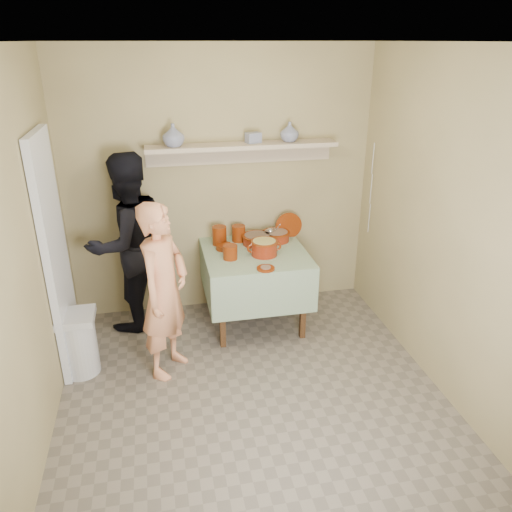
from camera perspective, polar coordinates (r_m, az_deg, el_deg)
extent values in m
plane|color=#72675A|center=(4.02, 0.09, -17.02)|extent=(3.50, 3.50, 0.00)
cube|color=silver|center=(4.34, -21.89, -0.09)|extent=(0.06, 0.70, 2.00)
cylinder|color=#651B01|center=(4.88, -4.20, 2.34)|extent=(0.14, 0.14, 0.19)
cylinder|color=#651B01|center=(4.96, -2.00, 2.60)|extent=(0.13, 0.13, 0.16)
cylinder|color=#651B01|center=(4.56, -2.96, 0.45)|extent=(0.13, 0.13, 0.13)
cylinder|color=#651B01|center=(4.79, -3.62, 1.05)|extent=(0.16, 0.16, 0.05)
cylinder|color=#651B01|center=(5.07, 3.75, 3.49)|extent=(0.27, 0.04, 0.27)
imported|color=navy|center=(4.86, 3.85, 13.98)|extent=(0.18, 0.18, 0.18)
imported|color=navy|center=(4.66, -9.43, 13.46)|extent=(0.28, 0.28, 0.20)
cube|color=navy|center=(4.79, -0.32, 13.37)|extent=(0.16, 0.13, 0.10)
imported|color=#E59063|center=(4.10, -10.44, -3.96)|extent=(0.59, 0.65, 1.50)
imported|color=black|center=(4.82, -14.38, 1.38)|extent=(1.05, 1.01, 1.71)
cube|color=tan|center=(4.97, -4.11, 8.14)|extent=(3.00, 0.02, 2.60)
cube|color=tan|center=(1.90, 11.79, -20.65)|extent=(3.00, 0.02, 2.60)
cube|color=tan|center=(3.38, -25.82, -1.81)|extent=(0.02, 3.50, 2.60)
cube|color=tan|center=(3.90, 22.37, 2.03)|extent=(0.02, 3.50, 2.60)
cube|color=silver|center=(3.06, 0.12, 23.48)|extent=(3.00, 3.50, 0.02)
cube|color=#4C2D16|center=(4.52, -3.89, -6.47)|extent=(0.05, 0.05, 0.71)
cube|color=#4C2D16|center=(4.67, 5.42, -5.51)|extent=(0.05, 0.05, 0.71)
cube|color=#4C2D16|center=(5.19, -5.08, -2.35)|extent=(0.05, 0.05, 0.71)
cube|color=#4C2D16|center=(5.32, 3.07, -1.63)|extent=(0.05, 0.05, 0.71)
cube|color=#4C2D16|center=(4.75, -0.12, 0.16)|extent=(0.90, 0.90, 0.04)
cube|color=#1E5920|center=(4.74, -0.12, 0.44)|extent=(0.96, 0.96, 0.01)
cube|color=#1E5920|center=(4.41, 1.14, -4.53)|extent=(0.96, 0.01, 0.44)
cube|color=#1E5920|center=(5.26, -1.17, 0.29)|extent=(0.96, 0.01, 0.44)
cube|color=#1E5920|center=(4.76, -5.79, -2.40)|extent=(0.01, 0.96, 0.44)
cube|color=#1E5920|center=(4.94, 5.35, -1.41)|extent=(0.01, 0.96, 0.44)
cylinder|color=#6B1102|center=(4.89, 0.13, 1.88)|extent=(0.28, 0.28, 0.09)
cylinder|color=#651B01|center=(4.88, 0.13, 2.34)|extent=(0.30, 0.30, 0.01)
cylinder|color=brown|center=(4.88, 0.13, 2.16)|extent=(0.25, 0.25, 0.05)
cylinder|color=#6B1102|center=(4.98, 2.31, 2.27)|extent=(0.26, 0.26, 0.09)
cylinder|color=#651B01|center=(4.97, 2.32, 2.72)|extent=(0.28, 0.28, 0.01)
cylinder|color=#8C6B54|center=(4.97, 2.31, 2.54)|extent=(0.23, 0.23, 0.05)
cylinder|color=silver|center=(4.82, 2.43, 3.20)|extent=(0.01, 0.22, 0.16)
sphere|color=silver|center=(4.95, 1.63, 2.83)|extent=(0.07, 0.07, 0.07)
cylinder|color=#6B1102|center=(4.64, 0.95, 0.92)|extent=(0.24, 0.24, 0.14)
cylinder|color=#651B01|center=(4.61, 0.95, 1.65)|extent=(0.25, 0.25, 0.01)
cylinder|color=tan|center=(4.62, 0.95, 1.48)|extent=(0.21, 0.21, 0.05)
torus|color=#651B01|center=(4.61, -0.51, 0.88)|extent=(0.09, 0.02, 0.09)
torus|color=#651B01|center=(4.66, 2.39, 1.11)|extent=(0.09, 0.02, 0.09)
cylinder|color=#651B01|center=(4.37, 1.12, -1.43)|extent=(0.16, 0.16, 0.02)
cylinder|color=#8C6B54|center=(4.36, 1.12, -1.30)|extent=(0.09, 0.09, 0.01)
cube|color=#BEA88D|center=(4.77, -1.58, 12.49)|extent=(1.80, 0.25, 0.04)
cube|color=#BEA88D|center=(4.91, -1.82, 11.60)|extent=(1.80, 0.02, 0.18)
cylinder|color=silver|center=(4.49, -19.57, -9.73)|extent=(0.30, 0.30, 0.50)
cube|color=silver|center=(4.35, -20.07, -6.63)|extent=(0.32, 0.32, 0.06)
cylinder|color=silver|center=(5.07, 13.23, 10.81)|extent=(0.01, 0.01, 0.30)
cylinder|color=silver|center=(5.12, 13.02, 7.49)|extent=(0.01, 0.01, 0.30)
cylinder|color=silver|center=(5.19, 12.81, 4.25)|extent=(0.01, 0.01, 0.30)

